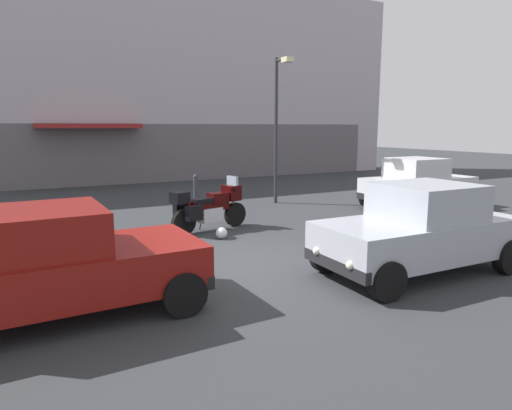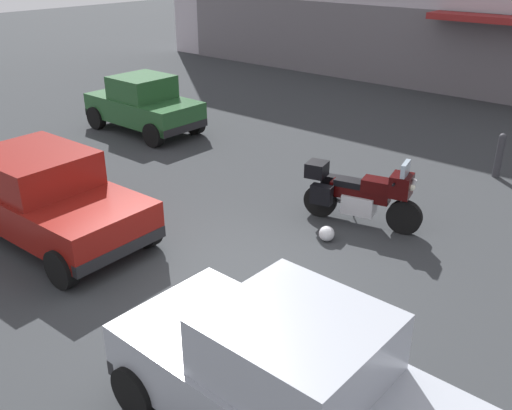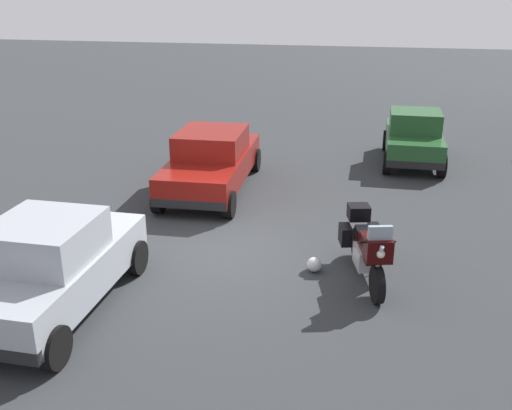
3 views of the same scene
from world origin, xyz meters
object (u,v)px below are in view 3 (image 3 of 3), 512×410
Objects in this scene: helmet at (314,265)px; car_sedan_far at (212,161)px; motorcycle at (367,247)px; car_wagon_end at (52,266)px; car_compact_side at (414,137)px.

car_sedan_far reaches higher than helmet.
car_wagon_end is at bearing -80.42° from motorcycle.
car_compact_side is 11.54m from car_wagon_end.
car_wagon_end reaches higher than car_sedan_far.
motorcycle is 0.64× the size of car_compact_side.
car_sedan_far is at bearing -142.98° from helmet.
helmet is at bearing -60.78° from car_wagon_end.
car_wagon_end reaches higher than helmet.
helmet is (-0.07, -0.95, -0.48)m from motorcycle.
car_sedan_far is 6.28m from car_compact_side.
car_wagon_end is (9.75, -6.17, 0.04)m from car_compact_side.
car_sedan_far is (-4.15, -4.03, 0.16)m from motorcycle.
motorcycle is 5.79m from car_sedan_far.
car_wagon_end is at bearing 147.91° from car_compact_side.
car_wagon_end reaches higher than car_compact_side.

